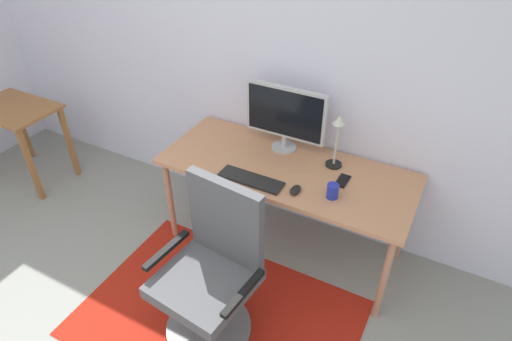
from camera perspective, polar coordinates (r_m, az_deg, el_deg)
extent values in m
cube|color=silver|center=(3.18, -0.87, 15.32)|extent=(6.00, 0.10, 2.60)
cube|color=#A51E11|center=(2.97, -5.08, -18.73)|extent=(1.73, 1.20, 0.01)
cube|color=tan|center=(2.92, 4.03, 0.17)|extent=(1.72, 0.71, 0.03)
cylinder|color=tan|center=(3.29, -11.23, -3.83)|extent=(0.04, 0.04, 0.70)
cylinder|color=tan|center=(2.81, 16.52, -13.56)|extent=(0.04, 0.04, 0.70)
cylinder|color=tan|center=(3.66, -5.73, 1.31)|extent=(0.04, 0.04, 0.70)
cylinder|color=tan|center=(3.23, 19.08, -6.29)|extent=(0.04, 0.04, 0.70)
cylinder|color=#B2B2B7|center=(3.11, 3.71, 3.10)|extent=(0.18, 0.18, 0.01)
cylinder|color=#B2B2B7|center=(3.09, 3.74, 3.89)|extent=(0.04, 0.04, 0.09)
cube|color=#B7B7BC|center=(2.97, 3.91, 7.66)|extent=(0.58, 0.04, 0.37)
cube|color=black|center=(2.95, 3.75, 7.50)|extent=(0.54, 0.00, 0.33)
cube|color=black|center=(2.78, -0.67, -1.19)|extent=(0.43, 0.13, 0.02)
ellipsoid|color=black|center=(2.70, 5.21, -2.57)|extent=(0.06, 0.10, 0.03)
cylinder|color=#1F2BA4|center=(2.67, 10.06, -2.68)|extent=(0.07, 0.07, 0.09)
cube|color=black|center=(2.83, 11.34, -1.34)|extent=(0.07, 0.14, 0.01)
cylinder|color=black|center=(2.97, 10.18, 0.80)|extent=(0.11, 0.11, 0.01)
cylinder|color=beige|center=(2.88, 10.51, 3.40)|extent=(0.02, 0.02, 0.30)
cone|color=beige|center=(2.79, 10.91, 6.56)|extent=(0.08, 0.08, 0.06)
cylinder|color=slate|center=(2.91, -6.21, -19.87)|extent=(0.53, 0.53, 0.05)
cylinder|color=slate|center=(2.74, -6.49, -17.45)|extent=(0.06, 0.06, 0.36)
cube|color=#4C4C51|center=(2.57, -6.83, -14.52)|extent=(0.56, 0.56, 0.08)
cube|color=#4C4C51|center=(2.46, -3.98, -6.59)|extent=(0.49, 0.11, 0.54)
cube|color=black|center=(2.62, -11.72, -10.20)|extent=(0.08, 0.36, 0.03)
cube|color=black|center=(2.37, -1.67, -15.78)|extent=(0.08, 0.36, 0.03)
cube|color=#945D32|center=(4.22, -29.41, 7.14)|extent=(0.71, 0.49, 0.02)
cube|color=#945D32|center=(4.05, -27.53, 0.56)|extent=(0.04, 0.04, 0.69)
cube|color=#945D32|center=(4.71, -28.50, 5.18)|extent=(0.04, 0.04, 0.69)
cube|color=#945D32|center=(4.24, -23.38, 3.41)|extent=(0.04, 0.04, 0.69)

